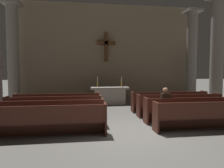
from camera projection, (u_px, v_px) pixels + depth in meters
ground_plane at (131, 133)px, 6.03m from camera, size 80.00×80.00×0.00m
pew_left_row_1 at (44, 121)px, 5.61m from camera, size 3.65×0.50×0.95m
pew_left_row_2 at (50, 113)px, 6.61m from camera, size 3.65×0.50×0.95m
pew_left_row_3 at (55, 108)px, 7.61m from camera, size 3.65×0.50×0.95m
pew_left_row_4 at (58, 104)px, 8.61m from camera, size 3.65×0.50×0.95m
pew_right_row_1 at (209, 115)px, 6.30m from camera, size 3.65×0.50×0.95m
pew_right_row_2 at (192, 109)px, 7.30m from camera, size 3.65×0.50×0.95m
pew_right_row_3 at (179, 105)px, 8.30m from camera, size 3.65×0.50×0.95m
pew_right_row_4 at (169, 101)px, 9.31m from camera, size 3.65×0.50×0.95m
column_right_second at (217, 53)px, 10.29m from camera, size 0.99×0.99×5.88m
column_left_third at (13, 55)px, 11.27m from camera, size 0.99×0.99×5.88m
column_right_third at (192, 57)px, 12.76m from camera, size 0.99×0.99×5.88m
altar at (110, 95)px, 11.33m from camera, size 2.20×0.90×1.01m
candlestick_left at (98, 84)px, 11.19m from camera, size 0.16×0.16×0.58m
candlestick_right at (121, 84)px, 11.38m from camera, size 0.16×0.16×0.58m
apse_with_cross at (106, 52)px, 13.22m from camera, size 12.14×0.48×6.40m
lone_worshipper at (164, 104)px, 7.18m from camera, size 0.32×0.43×1.32m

